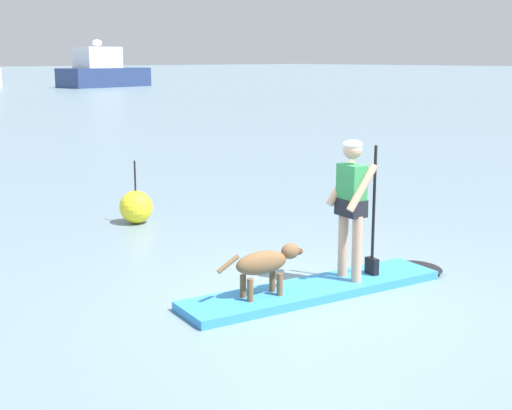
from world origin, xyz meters
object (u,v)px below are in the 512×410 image
object	(u,v)px
paddleboard	(330,286)
dog	(265,263)
person_paddler	(352,200)
moored_boat_outer	(103,72)
marker_buoy	(136,207)

from	to	relation	value
paddleboard	dog	distance (m)	0.99
person_paddler	dog	xyz separation A→B (m)	(-1.18, 0.22, -0.59)
moored_boat_outer	dog	bearing A→B (deg)	-118.57
paddleboard	person_paddler	xyz separation A→B (m)	(0.30, -0.06, 1.01)
paddleboard	marker_buoy	size ratio (longest dim) A/B	3.47
moored_boat_outer	person_paddler	bearing A→B (deg)	-117.48
marker_buoy	person_paddler	bearing A→B (deg)	-88.93
marker_buoy	paddleboard	bearing A→B (deg)	-92.75
paddleboard	moored_boat_outer	bearing A→B (deg)	62.24
paddleboard	dog	bearing A→B (deg)	169.19
paddleboard	dog	xyz separation A→B (m)	(-0.88, 0.17, 0.42)
paddleboard	moored_boat_outer	size ratio (longest dim) A/B	0.41
person_paddler	moored_boat_outer	bearing A→B (deg)	62.52
dog	moored_boat_outer	size ratio (longest dim) A/B	0.12
moored_boat_outer	marker_buoy	size ratio (longest dim) A/B	8.44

